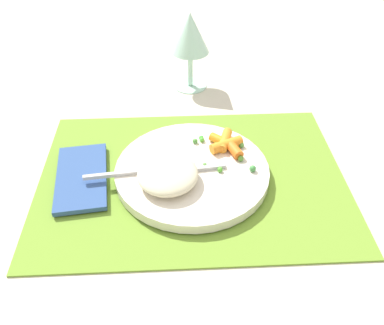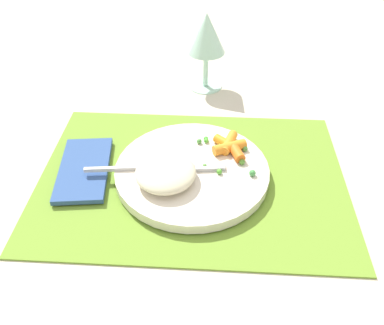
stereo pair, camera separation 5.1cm
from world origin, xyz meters
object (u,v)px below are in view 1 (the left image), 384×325
plate (192,171)px  carrot_portion (226,144)px  wine_glass (190,36)px  rice_mound (168,174)px  fork (170,168)px  napkin (82,175)px

plate → carrot_portion: (0.06, 0.05, 0.02)m
carrot_portion → wine_glass: bearing=101.1°
rice_mound → fork: bearing=84.4°
rice_mound → carrot_portion: bearing=39.0°
plate → fork: 0.04m
carrot_portion → wine_glass: size_ratio=0.45×
plate → wine_glass: size_ratio=1.53×
plate → rice_mound: bearing=-140.7°
plate → carrot_portion: carrot_portion is taller
carrot_portion → wine_glass: (-0.05, 0.24, 0.08)m
plate → rice_mound: (-0.04, -0.03, 0.02)m
wine_glass → napkin: size_ratio=1.05×
wine_glass → plate: bearing=-92.2°
rice_mound → wine_glass: (0.05, 0.31, 0.07)m
wine_glass → napkin: 0.34m
plate → napkin: bearing=178.8°
rice_mound → napkin: (-0.13, 0.03, -0.03)m
plate → napkin: 0.17m
carrot_portion → fork: 0.10m
plate → wine_glass: bearing=87.8°
rice_mound → fork: 0.03m
rice_mound → carrot_portion: rice_mound is taller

